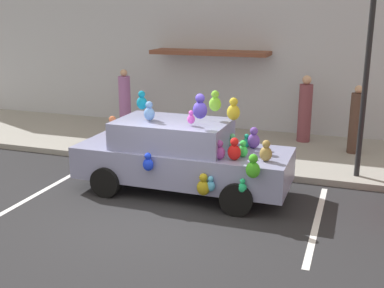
{
  "coord_description": "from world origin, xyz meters",
  "views": [
    {
      "loc": [
        3.41,
        -7.4,
        3.76
      ],
      "look_at": [
        -0.01,
        2.24,
        0.9
      ],
      "focal_mm": 44.6,
      "sensor_mm": 36.0,
      "label": 1
    }
  ],
  "objects_px": {
    "plush_covered_car": "(181,155)",
    "pedestrian_near_shopfront": "(356,122)",
    "teddy_bear_on_sidewalk": "(203,150)",
    "pedestrian_walking_past": "(125,102)",
    "pedestrian_by_lamp": "(305,111)",
    "street_lamp_post": "(367,64)"
  },
  "relations": [
    {
      "from": "teddy_bear_on_sidewalk",
      "to": "pedestrian_walking_past",
      "type": "bearing_deg",
      "value": 146.06
    },
    {
      "from": "teddy_bear_on_sidewalk",
      "to": "pedestrian_by_lamp",
      "type": "height_order",
      "value": "pedestrian_by_lamp"
    },
    {
      "from": "street_lamp_post",
      "to": "pedestrian_walking_past",
      "type": "height_order",
      "value": "street_lamp_post"
    },
    {
      "from": "plush_covered_car",
      "to": "pedestrian_near_shopfront",
      "type": "bearing_deg",
      "value": 47.69
    },
    {
      "from": "plush_covered_car",
      "to": "pedestrian_walking_past",
      "type": "relative_size",
      "value": 2.4
    },
    {
      "from": "plush_covered_car",
      "to": "pedestrian_walking_past",
      "type": "bearing_deg",
      "value": 130.03
    },
    {
      "from": "pedestrian_by_lamp",
      "to": "teddy_bear_on_sidewalk",
      "type": "bearing_deg",
      "value": -129.05
    },
    {
      "from": "pedestrian_by_lamp",
      "to": "pedestrian_walking_past",
      "type": "bearing_deg",
      "value": -175.42
    },
    {
      "from": "plush_covered_car",
      "to": "pedestrian_by_lamp",
      "type": "xyz_separation_m",
      "value": [
        2.04,
        4.5,
        0.22
      ]
    },
    {
      "from": "street_lamp_post",
      "to": "pedestrian_walking_past",
      "type": "relative_size",
      "value": 2.19
    },
    {
      "from": "teddy_bear_on_sidewalk",
      "to": "pedestrian_walking_past",
      "type": "height_order",
      "value": "pedestrian_walking_past"
    },
    {
      "from": "teddy_bear_on_sidewalk",
      "to": "pedestrian_near_shopfront",
      "type": "height_order",
      "value": "pedestrian_near_shopfront"
    },
    {
      "from": "plush_covered_car",
      "to": "street_lamp_post",
      "type": "bearing_deg",
      "value": 27.71
    },
    {
      "from": "teddy_bear_on_sidewalk",
      "to": "street_lamp_post",
      "type": "xyz_separation_m",
      "value": [
        3.67,
        0.03,
        2.26
      ]
    },
    {
      "from": "street_lamp_post",
      "to": "pedestrian_near_shopfront",
      "type": "distance_m",
      "value": 2.55
    },
    {
      "from": "pedestrian_near_shopfront",
      "to": "pedestrian_walking_past",
      "type": "relative_size",
      "value": 0.95
    },
    {
      "from": "plush_covered_car",
      "to": "pedestrian_near_shopfront",
      "type": "xyz_separation_m",
      "value": [
        3.43,
        3.77,
        0.17
      ]
    },
    {
      "from": "pedestrian_near_shopfront",
      "to": "pedestrian_walking_past",
      "type": "bearing_deg",
      "value": 177.55
    },
    {
      "from": "teddy_bear_on_sidewalk",
      "to": "pedestrian_by_lamp",
      "type": "xyz_separation_m",
      "value": [
        2.16,
        2.66,
        0.62
      ]
    },
    {
      "from": "plush_covered_car",
      "to": "teddy_bear_on_sidewalk",
      "type": "height_order",
      "value": "plush_covered_car"
    },
    {
      "from": "pedestrian_walking_past",
      "to": "pedestrian_by_lamp",
      "type": "height_order",
      "value": "pedestrian_by_lamp"
    },
    {
      "from": "street_lamp_post",
      "to": "pedestrian_near_shopfront",
      "type": "bearing_deg",
      "value": 93.7
    }
  ]
}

